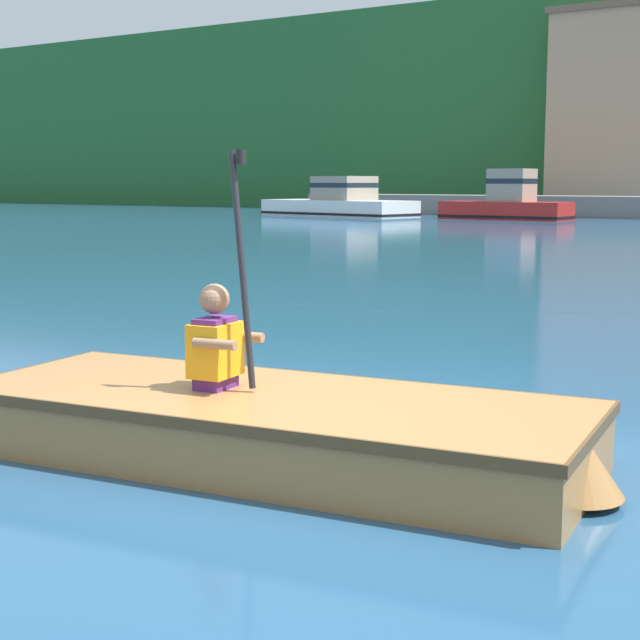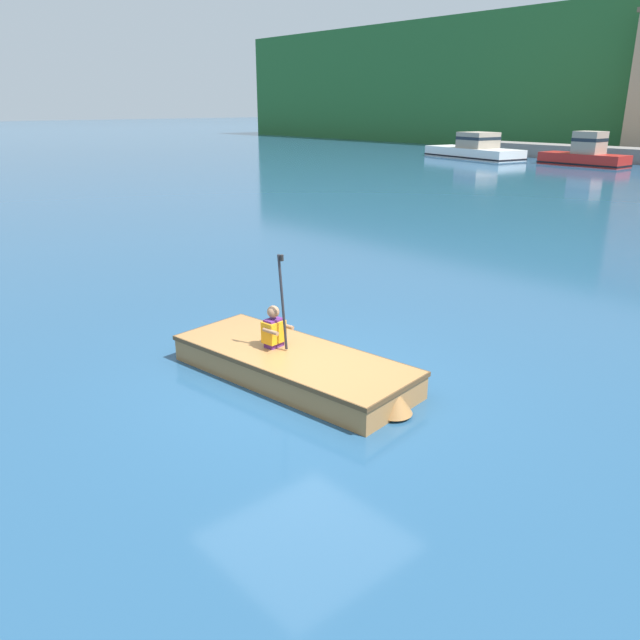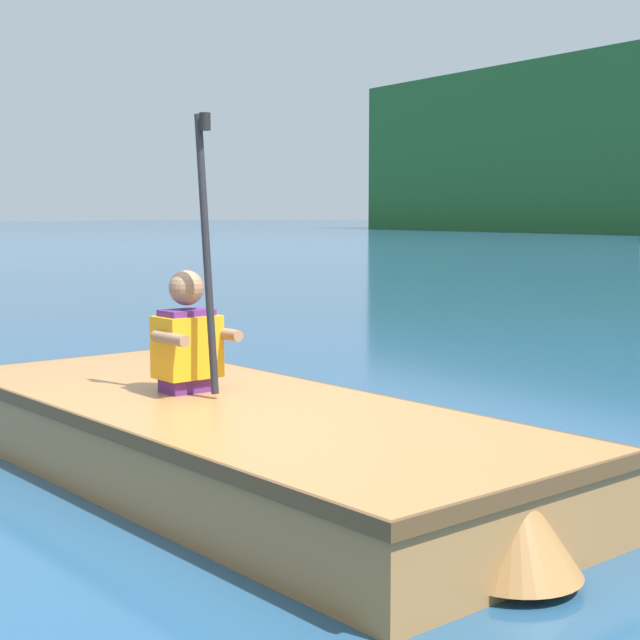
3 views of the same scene
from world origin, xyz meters
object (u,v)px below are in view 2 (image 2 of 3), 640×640
object	(u,v)px
moored_boat_dock_center_near	(585,155)
person_paddler	(274,328)
moored_boat_dock_east_inner	(475,150)
rowboat_foreground	(295,364)

from	to	relation	value
moored_boat_dock_center_near	person_paddler	bearing A→B (deg)	-70.11
moored_boat_dock_east_inner	rowboat_foreground	bearing A→B (deg)	-58.43
moored_boat_dock_east_inner	rowboat_foreground	xyz separation A→B (m)	(20.16, -32.81, -0.36)
moored_boat_dock_center_near	person_paddler	distance (m)	35.28
moored_boat_dock_center_near	person_paddler	size ratio (longest dim) A/B	4.02
rowboat_foreground	moored_boat_dock_east_inner	bearing A→B (deg)	121.57
rowboat_foreground	person_paddler	size ratio (longest dim) A/B	2.82
moored_boat_dock_east_inner	rowboat_foreground	distance (m)	38.50
rowboat_foreground	person_paddler	world-z (taller)	person_paddler
person_paddler	moored_boat_dock_east_inner	bearing A→B (deg)	121.04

